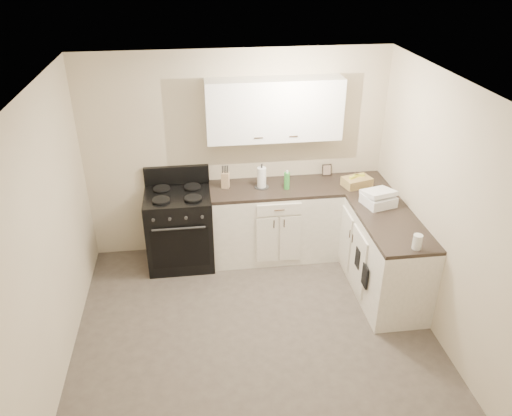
{
  "coord_description": "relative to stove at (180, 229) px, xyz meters",
  "views": [
    {
      "loc": [
        -0.5,
        -3.76,
        3.53
      ],
      "look_at": [
        0.11,
        0.85,
        1.03
      ],
      "focal_mm": 35.0,
      "sensor_mm": 36.0,
      "label": 1
    }
  ],
  "objects": [
    {
      "name": "floor",
      "position": [
        0.73,
        -1.48,
        -0.46
      ],
      "size": [
        3.6,
        3.6,
        0.0
      ],
      "primitive_type": "plane",
      "color": "#473F38",
      "rests_on": "ground"
    },
    {
      "name": "picture_frame",
      "position": [
        1.85,
        0.28,
        0.55
      ],
      "size": [
        0.11,
        0.03,
        0.14
      ],
      "primitive_type": "cube",
      "rotation": [
        -0.14,
        0.0,
        0.0
      ],
      "color": "black",
      "rests_on": "countertop_back"
    },
    {
      "name": "soap_bottle",
      "position": [
        1.28,
        -0.04,
        0.58
      ],
      "size": [
        0.07,
        0.07,
        0.21
      ],
      "primitive_type": "cylinder",
      "rotation": [
        0.0,
        0.0,
        -0.04
      ],
      "color": "green",
      "rests_on": "countertop_back"
    },
    {
      "name": "ceiling",
      "position": [
        0.73,
        -1.48,
        2.04
      ],
      "size": [
        3.6,
        3.6,
        0.0
      ],
      "primitive_type": "plane",
      "color": "white",
      "rests_on": "wall_back"
    },
    {
      "name": "wall_front",
      "position": [
        0.73,
        -3.28,
        0.79
      ],
      "size": [
        3.6,
        0.0,
        3.6
      ],
      "primitive_type": "plane",
      "rotation": [
        -1.57,
        0.0,
        0.0
      ],
      "color": "beige",
      "rests_on": "ground"
    },
    {
      "name": "oven_mitt_near",
      "position": [
        1.91,
        -1.2,
        -0.01
      ],
      "size": [
        0.02,
        0.14,
        0.25
      ],
      "primitive_type": "cube",
      "color": "black",
      "rests_on": "base_cabinets_right"
    },
    {
      "name": "wall_back",
      "position": [
        0.73,
        0.32,
        0.79
      ],
      "size": [
        3.6,
        0.0,
        3.6
      ],
      "primitive_type": "plane",
      "rotation": [
        1.57,
        0.0,
        0.0
      ],
      "color": "beige",
      "rests_on": "ground"
    },
    {
      "name": "wall_right",
      "position": [
        2.53,
        -1.48,
        0.79
      ],
      "size": [
        0.0,
        3.6,
        3.6
      ],
      "primitive_type": "plane",
      "rotation": [
        1.57,
        0.0,
        -1.57
      ],
      "color": "beige",
      "rests_on": "ground"
    },
    {
      "name": "paper_towel",
      "position": [
        1.0,
        0.04,
        0.61
      ],
      "size": [
        0.13,
        0.13,
        0.25
      ],
      "primitive_type": "cylinder",
      "rotation": [
        0.0,
        0.0,
        0.35
      ],
      "color": "white",
      "rests_on": "countertop_back"
    },
    {
      "name": "countertop_grill",
      "position": [
        2.21,
        -0.57,
        0.54
      ],
      "size": [
        0.38,
        0.36,
        0.11
      ],
      "primitive_type": "cube",
      "rotation": [
        0.0,
        0.0,
        0.25
      ],
      "color": "white",
      "rests_on": "countertop_right"
    },
    {
      "name": "wicker_basket",
      "position": [
        2.12,
        -0.07,
        0.53
      ],
      "size": [
        0.37,
        0.29,
        0.11
      ],
      "primitive_type": "cube",
      "rotation": [
        0.0,
        0.0,
        0.27
      ],
      "color": "tan",
      "rests_on": "countertop_right"
    },
    {
      "name": "wall_left",
      "position": [
        -1.07,
        -1.48,
        0.79
      ],
      "size": [
        0.0,
        3.6,
        3.6
      ],
      "primitive_type": "plane",
      "rotation": [
        1.57,
        0.0,
        1.57
      ],
      "color": "beige",
      "rests_on": "ground"
    },
    {
      "name": "countertop_back",
      "position": [
        1.15,
        0.02,
        0.46
      ],
      "size": [
        1.55,
        0.6,
        0.04
      ],
      "primitive_type": "cube",
      "color": "black",
      "rests_on": "base_cabinets_back"
    },
    {
      "name": "upper_cabinets",
      "position": [
        1.15,
        0.18,
        1.38
      ],
      "size": [
        1.55,
        0.3,
        0.7
      ],
      "primitive_type": "cube",
      "color": "white",
      "rests_on": "wall_back"
    },
    {
      "name": "stove",
      "position": [
        0.0,
        0.0,
        0.0
      ],
      "size": [
        0.77,
        0.66,
        0.94
      ],
      "primitive_type": "cube",
      "color": "black",
      "rests_on": "floor"
    },
    {
      "name": "base_cabinets_back",
      "position": [
        1.15,
        0.02,
        -0.01
      ],
      "size": [
        1.55,
        0.6,
        0.9
      ],
      "primitive_type": "cube",
      "color": "white",
      "rests_on": "floor"
    },
    {
      "name": "knife_block",
      "position": [
        0.57,
        0.09,
        0.58
      ],
      "size": [
        0.11,
        0.1,
        0.19
      ],
      "primitive_type": "cube",
      "rotation": [
        0.0,
        0.0,
        -0.29
      ],
      "color": "tan",
      "rests_on": "countertop_back"
    },
    {
      "name": "base_cabinets_right",
      "position": [
        2.23,
        -0.63,
        -0.01
      ],
      "size": [
        0.6,
        1.9,
        0.9
      ],
      "primitive_type": "cube",
      "color": "white",
      "rests_on": "floor"
    },
    {
      "name": "countertop_right",
      "position": [
        2.23,
        -0.63,
        0.46
      ],
      "size": [
        0.6,
        1.9,
        0.04
      ],
      "primitive_type": "cube",
      "color": "black",
      "rests_on": "base_cabinets_right"
    },
    {
      "name": "oven_mitt_far",
      "position": [
        1.91,
        -0.94,
        0.05
      ],
      "size": [
        0.02,
        0.13,
        0.23
      ],
      "primitive_type": "cube",
      "color": "black",
      "rests_on": "base_cabinets_right"
    },
    {
      "name": "glass_jar",
      "position": [
        2.27,
        -1.48,
        0.55
      ],
      "size": [
        0.11,
        0.11,
        0.15
      ],
      "primitive_type": "cylinder",
      "rotation": [
        0.0,
        0.0,
        -0.24
      ],
      "color": "silver",
      "rests_on": "countertop_right"
    }
  ]
}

